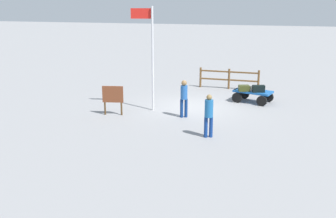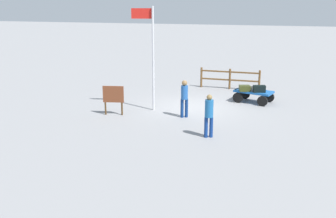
% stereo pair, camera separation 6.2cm
% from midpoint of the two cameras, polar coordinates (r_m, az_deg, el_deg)
% --- Properties ---
extents(ground_plane, '(120.00, 120.00, 0.00)m').
position_cam_midpoint_polar(ground_plane, '(20.06, 3.67, 0.27)').
color(ground_plane, gray).
extents(luggage_cart, '(2.08, 1.62, 0.62)m').
position_cam_midpoint_polar(luggage_cart, '(21.28, 11.88, 2.07)').
color(luggage_cart, '#1A5BAB').
rests_on(luggage_cart, ground).
extents(suitcase_tan, '(0.65, 0.43, 0.35)m').
position_cam_midpoint_polar(suitcase_tan, '(20.88, 12.68, 2.76)').
color(suitcase_tan, black).
rests_on(suitcase_tan, luggage_cart).
extents(suitcase_navy, '(0.61, 0.52, 0.29)m').
position_cam_midpoint_polar(suitcase_navy, '(21.00, 10.71, 2.86)').
color(suitcase_navy, '#363C17').
rests_on(suitcase_navy, luggage_cart).
extents(suitcase_olive, '(0.59, 0.49, 0.29)m').
position_cam_midpoint_polar(suitcase_olive, '(21.07, 12.25, 2.82)').
color(suitcase_olive, gray).
rests_on(suitcase_olive, luggage_cart).
extents(worker_lead, '(0.41, 0.41, 1.69)m').
position_cam_midpoint_polar(worker_lead, '(15.57, 5.85, -0.56)').
color(worker_lead, navy).
rests_on(worker_lead, ground).
extents(worker_trailing, '(0.41, 0.41, 1.69)m').
position_cam_midpoint_polar(worker_trailing, '(18.11, 2.40, 1.79)').
color(worker_trailing, navy).
rests_on(worker_trailing, ground).
extents(flagpole, '(1.04, 0.19, 4.82)m').
position_cam_midpoint_polar(flagpole, '(19.00, -2.33, 8.22)').
color(flagpole, silver).
rests_on(flagpole, ground).
extents(signboard, '(0.95, 0.21, 1.34)m').
position_cam_midpoint_polar(signboard, '(18.67, -7.54, 1.76)').
color(signboard, '#4C3319').
rests_on(signboard, ground).
extents(wooden_fence, '(3.50, 0.29, 1.18)m').
position_cam_midpoint_polar(wooden_fence, '(24.12, 8.69, 4.35)').
color(wooden_fence, brown).
rests_on(wooden_fence, ground).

